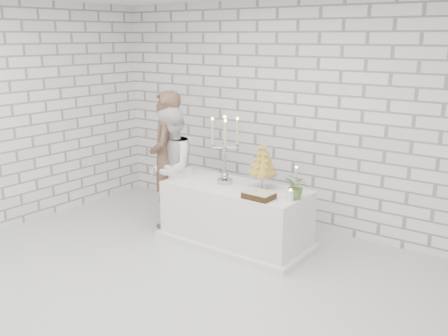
% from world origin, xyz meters
% --- Properties ---
extents(ground, '(6.00, 5.00, 0.01)m').
position_xyz_m(ground, '(0.00, 0.00, 0.00)').
color(ground, silver).
rests_on(ground, ground).
extents(wall_back, '(6.00, 0.01, 3.00)m').
position_xyz_m(wall_back, '(0.00, 2.50, 1.50)').
color(wall_back, white).
rests_on(wall_back, ground).
extents(cake_table, '(1.80, 0.80, 0.75)m').
position_xyz_m(cake_table, '(-0.19, 1.42, 0.38)').
color(cake_table, white).
rests_on(cake_table, ground).
extents(groom, '(0.74, 0.80, 1.84)m').
position_xyz_m(groom, '(-1.35, 1.43, 0.92)').
color(groom, brown).
rests_on(groom, ground).
extents(bride, '(0.94, 1.00, 1.64)m').
position_xyz_m(bride, '(-1.22, 1.37, 0.82)').
color(bride, white).
rests_on(bride, ground).
extents(candelabra, '(0.38, 0.38, 0.85)m').
position_xyz_m(candelabra, '(-0.38, 1.44, 1.18)').
color(candelabra, '#A3A3AD').
rests_on(candelabra, cake_table).
extents(croquembouche, '(0.43, 0.43, 0.55)m').
position_xyz_m(croquembouche, '(0.11, 1.54, 1.03)').
color(croquembouche, '#A68226').
rests_on(croquembouche, cake_table).
extents(chocolate_cake, '(0.34, 0.25, 0.08)m').
position_xyz_m(chocolate_cake, '(0.30, 1.17, 0.79)').
color(chocolate_cake, black).
rests_on(chocolate_cake, cake_table).
extents(pillar_candle, '(0.10, 0.10, 0.12)m').
position_xyz_m(pillar_candle, '(0.62, 1.31, 0.81)').
color(pillar_candle, white).
rests_on(pillar_candle, cake_table).
extents(extra_taper, '(0.07, 0.07, 0.32)m').
position_xyz_m(extra_taper, '(0.56, 1.55, 0.91)').
color(extra_taper, beige).
rests_on(extra_taper, cake_table).
extents(flowers, '(0.32, 0.30, 0.29)m').
position_xyz_m(flowers, '(0.65, 1.41, 0.90)').
color(flowers, '#477733').
rests_on(flowers, cake_table).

